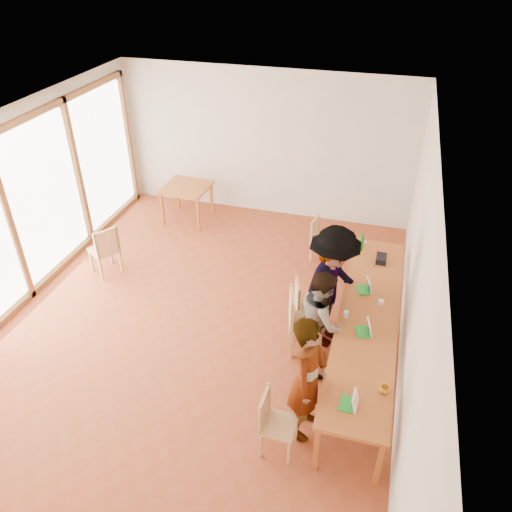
# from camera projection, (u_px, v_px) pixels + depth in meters

# --- Properties ---
(ground) EXTENTS (8.00, 8.00, 0.00)m
(ground) POSITION_uv_depth(u_px,v_px,m) (197.00, 329.00, 7.65)
(ground) COLOR #994325
(ground) RESTS_ON ground
(wall_back) EXTENTS (6.00, 0.10, 3.00)m
(wall_back) POSITION_uv_depth(u_px,v_px,m) (266.00, 144.00, 10.04)
(wall_back) COLOR beige
(wall_back) RESTS_ON ground
(wall_right) EXTENTS (0.10, 8.00, 3.00)m
(wall_right) POSITION_uv_depth(u_px,v_px,m) (416.00, 282.00, 6.14)
(wall_right) COLOR beige
(wall_right) RESTS_ON ground
(window_wall) EXTENTS (0.10, 8.00, 3.00)m
(window_wall) POSITION_uv_depth(u_px,v_px,m) (7.00, 217.00, 7.50)
(window_wall) COLOR white
(window_wall) RESTS_ON ground
(ceiling) EXTENTS (6.00, 8.00, 0.04)m
(ceiling) POSITION_uv_depth(u_px,v_px,m) (181.00, 139.00, 5.99)
(ceiling) COLOR white
(ceiling) RESTS_ON wall_back
(communal_table) EXTENTS (0.80, 4.00, 0.75)m
(communal_table) POSITION_uv_depth(u_px,v_px,m) (368.00, 319.00, 6.77)
(communal_table) COLOR #A65F24
(communal_table) RESTS_ON ground
(side_table) EXTENTS (0.90, 0.90, 0.75)m
(side_table) POSITION_uv_depth(u_px,v_px,m) (186.00, 190.00, 10.19)
(side_table) COLOR #A65F24
(side_table) RESTS_ON ground
(chair_near) EXTENTS (0.40, 0.40, 0.45)m
(chair_near) POSITION_uv_depth(u_px,v_px,m) (271.00, 417.00, 5.64)
(chair_near) COLOR tan
(chair_near) RESTS_ON ground
(chair_mid) EXTENTS (0.57, 0.57, 0.53)m
(chair_mid) POSITION_uv_depth(u_px,v_px,m) (298.00, 315.00, 6.98)
(chair_mid) COLOR tan
(chair_mid) RESTS_ON ground
(chair_far) EXTENTS (0.50, 0.50, 0.45)m
(chair_far) POSITION_uv_depth(u_px,v_px,m) (303.00, 300.00, 7.41)
(chair_far) COLOR tan
(chair_far) RESTS_ON ground
(chair_empty) EXTENTS (0.45, 0.45, 0.45)m
(chair_empty) POSITION_uv_depth(u_px,v_px,m) (319.00, 234.00, 9.00)
(chair_empty) COLOR tan
(chair_empty) RESTS_ON ground
(chair_spare) EXTENTS (0.61, 0.61, 0.50)m
(chair_spare) POSITION_uv_depth(u_px,v_px,m) (106.00, 246.00, 8.55)
(chair_spare) COLOR tan
(chair_spare) RESTS_ON ground
(person_near) EXTENTS (0.48, 0.66, 1.70)m
(person_near) POSITION_uv_depth(u_px,v_px,m) (308.00, 379.00, 5.68)
(person_near) COLOR gray
(person_near) RESTS_ON ground
(person_mid) EXTENTS (0.71, 0.84, 1.54)m
(person_mid) POSITION_uv_depth(u_px,v_px,m) (322.00, 321.00, 6.63)
(person_mid) COLOR gray
(person_mid) RESTS_ON ground
(person_far) EXTENTS (1.07, 1.39, 1.90)m
(person_far) POSITION_uv_depth(u_px,v_px,m) (331.00, 288.00, 6.94)
(person_far) COLOR gray
(person_far) RESTS_ON ground
(laptop_near) EXTENTS (0.21, 0.24, 0.19)m
(laptop_near) POSITION_uv_depth(u_px,v_px,m) (351.00, 402.00, 5.45)
(laptop_near) COLOR green
(laptop_near) RESTS_ON communal_table
(laptop_mid) EXTENTS (0.24, 0.26, 0.19)m
(laptop_mid) POSITION_uv_depth(u_px,v_px,m) (366.00, 330.00, 6.44)
(laptop_mid) COLOR green
(laptop_mid) RESTS_ON communal_table
(laptop_far) EXTENTS (0.25, 0.27, 0.19)m
(laptop_far) POSITION_uv_depth(u_px,v_px,m) (366.00, 287.00, 7.20)
(laptop_far) COLOR green
(laptop_far) RESTS_ON communal_table
(yellow_mug) EXTENTS (0.12, 0.12, 0.09)m
(yellow_mug) POSITION_uv_depth(u_px,v_px,m) (385.00, 390.00, 5.62)
(yellow_mug) COLOR gold
(yellow_mug) RESTS_ON communal_table
(green_bottle) EXTENTS (0.07, 0.07, 0.28)m
(green_bottle) POSITION_uv_depth(u_px,v_px,m) (362.00, 243.00, 8.06)
(green_bottle) COLOR #147117
(green_bottle) RESTS_ON communal_table
(clear_glass) EXTENTS (0.07, 0.07, 0.09)m
(clear_glass) POSITION_uv_depth(u_px,v_px,m) (346.00, 314.00, 6.71)
(clear_glass) COLOR silver
(clear_glass) RESTS_ON communal_table
(condiment_cup) EXTENTS (0.08, 0.08, 0.06)m
(condiment_cup) POSITION_uv_depth(u_px,v_px,m) (381.00, 302.00, 6.95)
(condiment_cup) COLOR white
(condiment_cup) RESTS_ON communal_table
(pink_phone) EXTENTS (0.05, 0.10, 0.01)m
(pink_phone) POSITION_uv_depth(u_px,v_px,m) (365.00, 242.00, 8.31)
(pink_phone) COLOR #E34C94
(pink_phone) RESTS_ON communal_table
(black_pouch) EXTENTS (0.16, 0.26, 0.09)m
(black_pouch) POSITION_uv_depth(u_px,v_px,m) (381.00, 259.00, 7.84)
(black_pouch) COLOR black
(black_pouch) RESTS_ON communal_table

